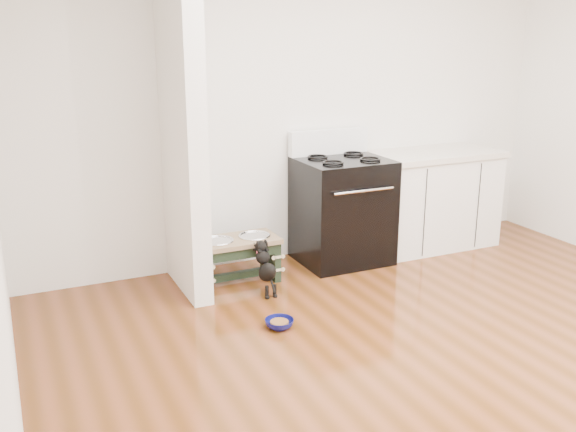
% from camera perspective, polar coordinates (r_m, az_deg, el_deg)
% --- Properties ---
extents(ground, '(5.00, 5.00, 0.00)m').
position_cam_1_polar(ground, '(4.08, 16.94, -13.78)').
color(ground, '#4F2A0E').
rests_on(ground, ground).
extents(room_shell, '(5.00, 5.00, 5.00)m').
position_cam_1_polar(room_shell, '(3.58, 19.08, 9.39)').
color(room_shell, silver).
rests_on(room_shell, ground).
extents(partition_wall, '(0.15, 0.80, 2.70)m').
position_cam_1_polar(partition_wall, '(4.89, -9.42, 8.46)').
color(partition_wall, silver).
rests_on(partition_wall, ground).
extents(oven_range, '(0.76, 0.69, 1.14)m').
position_cam_1_polar(oven_range, '(5.66, 4.84, 0.65)').
color(oven_range, black).
rests_on(oven_range, ground).
extents(cabinet_run, '(1.24, 0.64, 0.91)m').
position_cam_1_polar(cabinet_run, '(6.21, 12.65, 1.47)').
color(cabinet_run, silver).
rests_on(cabinet_run, ground).
extents(dog_feeder, '(0.68, 0.36, 0.39)m').
position_cam_1_polar(dog_feeder, '(5.22, -4.57, -3.16)').
color(dog_feeder, black).
rests_on(dog_feeder, ground).
extents(puppy, '(0.12, 0.35, 0.41)m').
position_cam_1_polar(puppy, '(5.00, -2.01, -4.47)').
color(puppy, black).
rests_on(puppy, ground).
extents(floor_bowl, '(0.24, 0.24, 0.06)m').
position_cam_1_polar(floor_bowl, '(4.51, -0.77, -9.53)').
color(floor_bowl, '#0B0D4F').
rests_on(floor_bowl, ground).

